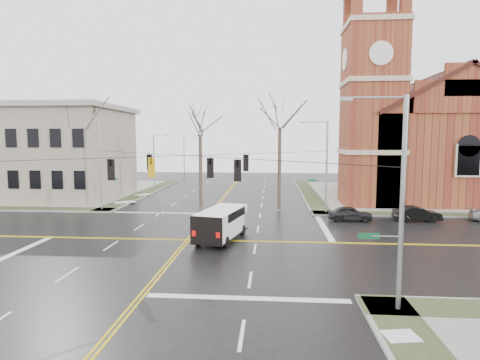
# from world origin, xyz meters

# --- Properties ---
(ground) EXTENTS (120.00, 120.00, 0.00)m
(ground) POSITION_xyz_m (0.00, 0.00, 0.00)
(ground) COLOR black
(ground) RESTS_ON ground
(sidewalks) EXTENTS (80.00, 80.00, 0.17)m
(sidewalks) POSITION_xyz_m (0.00, 0.00, 0.08)
(sidewalks) COLOR gray
(sidewalks) RESTS_ON ground
(road_markings) EXTENTS (100.00, 100.00, 0.01)m
(road_markings) POSITION_xyz_m (0.00, 0.00, 0.01)
(road_markings) COLOR gold
(road_markings) RESTS_ON ground
(church) EXTENTS (24.28, 27.48, 27.50)m
(church) POSITION_xyz_m (24.76, 24.78, 8.43)
(church) COLOR maroon
(church) RESTS_ON ground
(civic_building_a) EXTENTS (18.00, 14.00, 11.00)m
(civic_building_a) POSITION_xyz_m (-22.00, 20.00, 5.50)
(civic_building_a) COLOR gray
(civic_building_a) RESTS_ON ground
(signal_pole_ne) EXTENTS (2.75, 0.22, 9.00)m
(signal_pole_ne) POSITION_xyz_m (11.32, 11.50, 4.95)
(signal_pole_ne) COLOR gray
(signal_pole_ne) RESTS_ON ground
(signal_pole_nw) EXTENTS (2.75, 0.22, 9.00)m
(signal_pole_nw) POSITION_xyz_m (-11.32, 11.50, 4.95)
(signal_pole_nw) COLOR gray
(signal_pole_nw) RESTS_ON ground
(signal_pole_se) EXTENTS (2.75, 0.22, 9.00)m
(signal_pole_se) POSITION_xyz_m (11.32, -11.50, 4.95)
(signal_pole_se) COLOR gray
(signal_pole_se) RESTS_ON ground
(span_wires) EXTENTS (23.02, 23.02, 0.03)m
(span_wires) POSITION_xyz_m (0.00, 0.00, 6.20)
(span_wires) COLOR black
(span_wires) RESTS_ON ground
(traffic_signals) EXTENTS (8.21, 8.26, 1.30)m
(traffic_signals) POSITION_xyz_m (-0.00, -0.67, 5.45)
(traffic_signals) COLOR black
(traffic_signals) RESTS_ON ground
(streetlight_north_a) EXTENTS (2.30, 0.20, 8.00)m
(streetlight_north_a) POSITION_xyz_m (-10.65, 28.00, 4.47)
(streetlight_north_a) COLOR gray
(streetlight_north_a) RESTS_ON ground
(streetlight_north_b) EXTENTS (2.30, 0.20, 8.00)m
(streetlight_north_b) POSITION_xyz_m (-10.65, 48.00, 4.47)
(streetlight_north_b) COLOR gray
(streetlight_north_b) RESTS_ON ground
(cargo_van) EXTENTS (3.58, 6.29, 2.26)m
(cargo_van) POSITION_xyz_m (2.50, 0.46, 1.33)
(cargo_van) COLOR white
(cargo_van) RESTS_ON ground
(parked_car_a) EXTENTS (4.00, 1.71, 1.35)m
(parked_car_a) POSITION_xyz_m (13.20, 8.01, 0.67)
(parked_car_a) COLOR black
(parked_car_a) RESTS_ON ground
(parked_car_b) EXTENTS (4.22, 1.81, 1.35)m
(parked_car_b) POSITION_xyz_m (19.21, 8.31, 0.68)
(parked_car_b) COLOR black
(parked_car_b) RESTS_ON ground
(tree_nw_far) EXTENTS (4.00, 4.00, 12.71)m
(tree_nw_far) POSITION_xyz_m (-14.03, 13.27, 9.18)
(tree_nw_far) COLOR #3E3127
(tree_nw_far) RESTS_ON ground
(tree_nw_near) EXTENTS (4.00, 4.00, 11.56)m
(tree_nw_near) POSITION_xyz_m (-1.40, 13.34, 8.37)
(tree_nw_near) COLOR #3E3127
(tree_nw_near) RESTS_ON ground
(tree_ne) EXTENTS (4.00, 4.00, 12.62)m
(tree_ne) POSITION_xyz_m (6.89, 12.94, 9.12)
(tree_ne) COLOR #3E3127
(tree_ne) RESTS_ON ground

